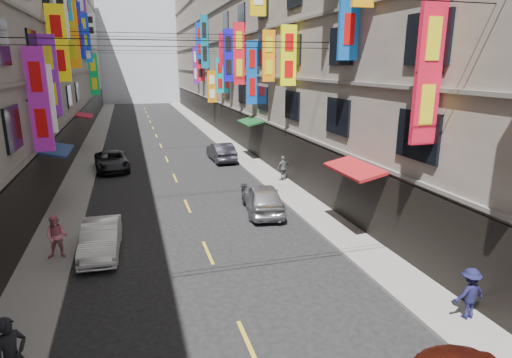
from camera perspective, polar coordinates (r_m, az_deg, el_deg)
sidewalk_left at (r=40.24m, az=-21.13°, el=3.79°), size 2.00×90.00×0.12m
sidewalk_right at (r=41.01m, az=-4.17°, el=4.95°), size 2.00×90.00×0.12m
building_row_right at (r=42.14m, az=3.96°, el=18.09°), size 10.14×90.00×19.00m
haze_block at (r=89.58m, az=-15.52°, el=16.91°), size 18.00×8.00×22.00m
shop_signage at (r=33.11m, az=-12.67°, el=17.95°), size 14.00×55.00×12.34m
street_awnings at (r=23.87m, az=-13.08°, el=4.52°), size 13.99×35.20×0.41m
overhead_cables at (r=27.63m, az=-11.67°, el=18.06°), size 14.00×38.04×1.24m
lane_markings at (r=37.25m, az=-12.22°, el=3.54°), size 0.12×80.20×0.01m
scooter_far_right at (r=23.08m, az=-1.56°, el=-1.98°), size 0.69×1.77×1.14m
car_left_mid at (r=17.83m, az=-19.99°, el=-7.45°), size 1.51×3.96×1.29m
car_left_far at (r=31.63m, az=-18.70°, el=2.29°), size 2.60×4.90×1.31m
car_right_mid at (r=21.34m, az=0.92°, el=-2.57°), size 2.34×4.54×1.48m
car_right_far at (r=33.01m, az=-4.67°, el=3.63°), size 1.62×4.33×1.41m
pedestrian_lnear at (r=11.27m, az=-29.78°, el=-19.99°), size 0.95×0.94×1.92m
pedestrian_lfar at (r=17.77m, az=-25.03°, el=-7.00°), size 0.88×0.66×1.66m
pedestrian_rnear at (r=13.98m, az=26.57°, el=-13.48°), size 1.01×0.55×1.53m
pedestrian_rfar at (r=26.87m, az=3.63°, el=1.46°), size 1.03×0.77×1.57m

